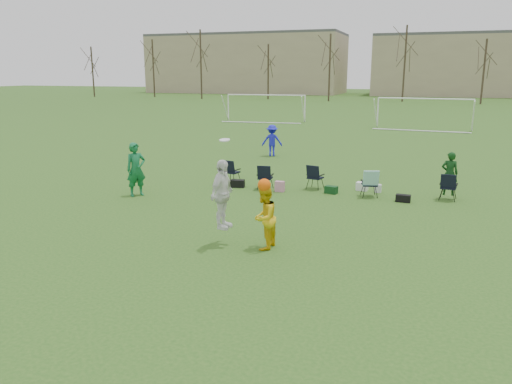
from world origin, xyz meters
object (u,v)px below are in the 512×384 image
at_px(goal_left, 266,100).
at_px(goal_mid, 425,105).
at_px(fielder_green_near, 136,169).
at_px(fielder_blue, 272,141).
at_px(center_contest, 243,205).

distance_m(goal_left, goal_mid, 14.14).
distance_m(fielder_green_near, fielder_blue, 10.40).
bearing_deg(goal_mid, fielder_blue, -109.84).
bearing_deg(center_contest, goal_mid, 83.13).
bearing_deg(goal_left, fielder_green_near, -86.01).
relative_size(fielder_green_near, goal_left, 0.27).
bearing_deg(fielder_blue, goal_left, -85.97).
bearing_deg(fielder_blue, fielder_green_near, 63.77).
distance_m(center_contest, goal_left, 34.50).
bearing_deg(goal_mid, center_contest, -92.87).
height_order(fielder_green_near, goal_left, goal_left).
xyz_separation_m(fielder_green_near, fielder_blue, (1.98, 10.21, -0.14)).
relative_size(fielder_green_near, goal_mid, 0.27).
distance_m(fielder_blue, goal_left, 19.95).
height_order(fielder_green_near, fielder_blue, fielder_green_near).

